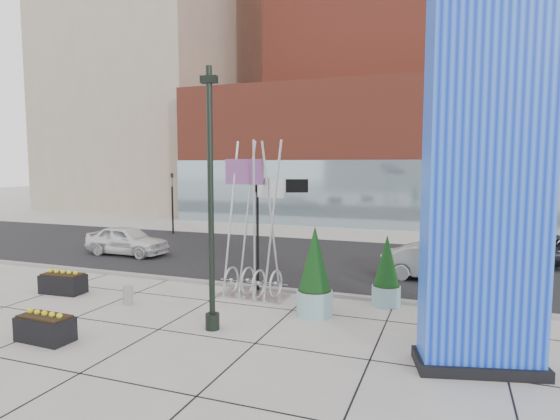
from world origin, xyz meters
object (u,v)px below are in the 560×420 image
(lamp_post, at_px, (211,225))
(blue_pylon, at_px, (486,172))
(overhead_street_sign, at_px, (275,196))
(car_white_west, at_px, (127,241))
(car_silver_mid, at_px, (438,263))
(public_art_sculpture, at_px, (254,256))
(concrete_bollard, at_px, (128,295))

(lamp_post, bearing_deg, blue_pylon, -1.44)
(blue_pylon, xyz_separation_m, overhead_street_sign, (-6.68, 4.41, -0.95))
(car_white_west, height_order, car_silver_mid, car_white_west)
(car_white_west, bearing_deg, lamp_post, -128.95)
(public_art_sculpture, distance_m, car_silver_mid, 7.68)
(public_art_sculpture, bearing_deg, concrete_bollard, -143.17)
(lamp_post, relative_size, public_art_sculpture, 1.33)
(lamp_post, height_order, car_silver_mid, lamp_post)
(concrete_bollard, distance_m, car_white_west, 9.03)
(public_art_sculpture, bearing_deg, car_white_west, 156.97)
(car_white_west, relative_size, car_silver_mid, 1.01)
(blue_pylon, relative_size, lamp_post, 1.27)
(public_art_sculpture, xyz_separation_m, concrete_bollard, (-3.60, -2.31, -1.14))
(lamp_post, xyz_separation_m, public_art_sculpture, (-0.21, 3.44, -1.55))
(car_white_west, xyz_separation_m, car_silver_mid, (15.27, -0.06, -0.03))
(blue_pylon, relative_size, car_silver_mid, 2.13)
(car_white_west, bearing_deg, car_silver_mid, -88.26)
(overhead_street_sign, distance_m, car_white_west, 10.88)
(public_art_sculpture, bearing_deg, car_silver_mid, 42.01)
(lamp_post, distance_m, car_white_west, 12.69)
(public_art_sculpture, height_order, car_silver_mid, public_art_sculpture)
(concrete_bollard, relative_size, car_silver_mid, 0.14)
(car_white_west, distance_m, car_silver_mid, 15.27)
(lamp_post, bearing_deg, car_silver_mid, 54.34)
(blue_pylon, distance_m, concrete_bollard, 11.66)
(lamp_post, height_order, overhead_street_sign, lamp_post)
(lamp_post, relative_size, car_silver_mid, 1.68)
(blue_pylon, relative_size, public_art_sculpture, 1.69)
(car_white_west, bearing_deg, overhead_street_sign, -110.09)
(public_art_sculpture, distance_m, car_white_west, 10.40)
(lamp_post, distance_m, public_art_sculpture, 3.78)
(overhead_street_sign, relative_size, car_white_west, 0.94)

